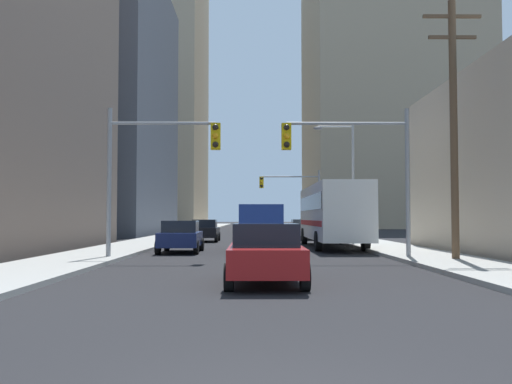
{
  "coord_description": "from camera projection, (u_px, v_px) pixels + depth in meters",
  "views": [
    {
      "loc": [
        -0.28,
        -4.61,
        1.68
      ],
      "look_at": [
        0.0,
        31.22,
        3.3
      ],
      "focal_mm": 39.14,
      "sensor_mm": 36.0,
      "label": 1
    }
  ],
  "objects": [
    {
      "name": "building_left_mid_office",
      "position": [
        88.0,
        105.0,
        56.69
      ],
      "size": [
        15.13,
        24.41,
        26.29
      ],
      "primitive_type": "cube",
      "color": "#4C515B",
      "rests_on": "ground"
    },
    {
      "name": "street_lamp_right",
      "position": [
        347.0,
        171.0,
        34.45
      ],
      "size": [
        2.53,
        0.32,
        7.5
      ],
      "color": "gray",
      "rests_on": "ground"
    },
    {
      "name": "cargo_van_blue",
      "position": [
        260.0,
        225.0,
        27.31
      ],
      "size": [
        2.16,
        5.22,
        2.26
      ],
      "color": "navy",
      "rests_on": "ground"
    },
    {
      "name": "sedan_white",
      "position": [
        303.0,
        229.0,
        41.78
      ],
      "size": [
        1.95,
        4.22,
        1.52
      ],
      "color": "white",
      "rests_on": "ground"
    },
    {
      "name": "building_right_far_highrise",
      "position": [
        386.0,
        27.0,
        94.1
      ],
      "size": [
        25.99,
        29.38,
        67.72
      ],
      "primitive_type": "cube",
      "color": "tan",
      "rests_on": "ground"
    },
    {
      "name": "traffic_signal_far_right",
      "position": [
        293.0,
        191.0,
        51.01
      ],
      "size": [
        5.56,
        0.44,
        6.0
      ],
      "color": "gray",
      "rests_on": "ground"
    },
    {
      "name": "traffic_signal_near_left",
      "position": [
        158.0,
        157.0,
        21.99
      ],
      "size": [
        4.47,
        0.44,
        6.0
      ],
      "color": "gray",
      "rests_on": "ground"
    },
    {
      "name": "traffic_signal_near_right",
      "position": [
        352.0,
        156.0,
        22.05
      ],
      "size": [
        5.08,
        0.44,
        6.0
      ],
      "color": "gray",
      "rests_on": "ground"
    },
    {
      "name": "sidewalk_left",
      "position": [
        183.0,
        234.0,
        54.43
      ],
      "size": [
        3.32,
        160.0,
        0.15
      ],
      "primitive_type": "cube",
      "color": "#9E9E99",
      "rests_on": "ground"
    },
    {
      "name": "sedan_red",
      "position": [
        266.0,
        253.0,
        13.96
      ],
      "size": [
        1.95,
        4.2,
        1.52
      ],
      "color": "maroon",
      "rests_on": "ground"
    },
    {
      "name": "building_left_far_tower",
      "position": [
        139.0,
        95.0,
        98.47
      ],
      "size": [
        22.3,
        27.89,
        46.47
      ],
      "primitive_type": "cube",
      "color": "tan",
      "rests_on": "ground"
    },
    {
      "name": "city_bus",
      "position": [
        332.0,
        213.0,
        30.83
      ],
      "size": [
        2.67,
        11.51,
        3.4
      ],
      "color": "silver",
      "rests_on": "ground"
    },
    {
      "name": "sedan_black",
      "position": [
        205.0,
        230.0,
        38.35
      ],
      "size": [
        1.95,
        4.2,
        1.52
      ],
      "color": "black",
      "rests_on": "ground"
    },
    {
      "name": "utility_pole_right",
      "position": [
        454.0,
        123.0,
        20.86
      ],
      "size": [
        2.2,
        0.28,
        9.86
      ],
      "color": "brown",
      "rests_on": "ground"
    },
    {
      "name": "sedan_navy",
      "position": [
        181.0,
        236.0,
        26.47
      ],
      "size": [
        1.95,
        4.24,
        1.52
      ],
      "color": "#141E4C",
      "rests_on": "ground"
    },
    {
      "name": "sidewalk_right",
      "position": [
        326.0,
        234.0,
        54.53
      ],
      "size": [
        3.32,
        160.0,
        0.15
      ],
      "primitive_type": "cube",
      "color": "#9E9E99",
      "rests_on": "ground"
    }
  ]
}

